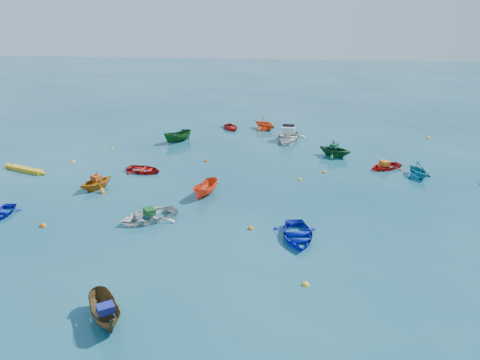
# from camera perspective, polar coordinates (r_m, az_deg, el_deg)

# --- Properties ---
(ground) EXTENTS (160.00, 160.00, 0.00)m
(ground) POSITION_cam_1_polar(r_m,az_deg,el_deg) (29.18, -1.04, -4.28)
(ground) COLOR #0A3C4D
(ground) RESTS_ON ground
(dinghy_blue_sw) EXTENTS (2.00, 2.71, 0.55)m
(dinghy_blue_sw) POSITION_cam_1_polar(r_m,az_deg,el_deg) (32.67, -27.15, -3.89)
(dinghy_blue_sw) COLOR #0D13AA
(dinghy_blue_sw) RESTS_ON ground
(dinghy_white_near) EXTENTS (4.36, 4.19, 0.74)m
(dinghy_white_near) POSITION_cam_1_polar(r_m,az_deg,el_deg) (29.11, -11.10, -4.78)
(dinghy_white_near) COLOR beige
(dinghy_white_near) RESTS_ON ground
(sampan_brown_mid) EXTENTS (2.51, 3.02, 1.12)m
(sampan_brown_mid) POSITION_cam_1_polar(r_m,az_deg,el_deg) (21.16, -15.95, -16.21)
(sampan_brown_mid) COLOR brown
(sampan_brown_mid) RESTS_ON ground
(dinghy_blue_se) EXTENTS (2.93, 3.79, 0.73)m
(dinghy_blue_se) POSITION_cam_1_polar(r_m,az_deg,el_deg) (26.63, 6.98, -7.12)
(dinghy_blue_se) COLOR #0E1DB1
(dinghy_blue_se) RESTS_ON ground
(dinghy_orange_w) EXTENTS (3.26, 3.38, 1.37)m
(dinghy_orange_w) POSITION_cam_1_polar(r_m,az_deg,el_deg) (34.57, -17.06, -1.06)
(dinghy_orange_w) COLOR #BF6A12
(dinghy_orange_w) RESTS_ON ground
(dinghy_cyan_se) EXTENTS (2.71, 2.91, 1.25)m
(dinghy_cyan_se) POSITION_cam_1_polar(r_m,az_deg,el_deg) (37.85, 20.78, 0.41)
(dinghy_cyan_se) COLOR teal
(dinghy_cyan_se) RESTS_ON ground
(dinghy_red_nw) EXTENTS (3.28, 2.70, 0.59)m
(dinghy_red_nw) POSITION_cam_1_polar(r_m,az_deg,el_deg) (37.06, -11.62, 0.97)
(dinghy_red_nw) COLOR #AA120E
(dinghy_red_nw) RESTS_ON ground
(sampan_orange_n) EXTENTS (1.90, 2.97, 1.08)m
(sampan_orange_n) POSITION_cam_1_polar(r_m,az_deg,el_deg) (32.13, -4.18, -1.85)
(sampan_orange_n) COLOR #EC3F16
(sampan_orange_n) RESTS_ON ground
(dinghy_green_n) EXTENTS (3.64, 3.47, 1.49)m
(dinghy_green_n) POSITION_cam_1_polar(r_m,az_deg,el_deg) (40.75, 11.43, 2.85)
(dinghy_green_n) COLOR #104621
(dinghy_green_n) RESTS_ON ground
(dinghy_red_ne) EXTENTS (3.35, 3.06, 0.57)m
(dinghy_red_ne) POSITION_cam_1_polar(r_m,az_deg,el_deg) (38.80, 17.26, 1.36)
(dinghy_red_ne) COLOR red
(dinghy_red_ne) RESTS_ON ground
(dinghy_red_far) EXTENTS (2.85, 3.16, 0.54)m
(dinghy_red_far) POSITION_cam_1_polar(r_m,az_deg,el_deg) (48.58, -1.15, 6.26)
(dinghy_red_far) COLOR #9E100D
(dinghy_red_far) RESTS_ON ground
(dinghy_orange_far) EXTENTS (3.56, 3.51, 1.42)m
(dinghy_orange_far) POSITION_cam_1_polar(r_m,az_deg,el_deg) (48.52, 3.01, 6.22)
(dinghy_orange_far) COLOR #F15716
(dinghy_orange_far) RESTS_ON ground
(sampan_green_far) EXTENTS (2.83, 2.98, 1.16)m
(sampan_green_far) POSITION_cam_1_polar(r_m,az_deg,el_deg) (44.43, -7.55, 4.64)
(sampan_green_far) COLOR #104615
(sampan_green_far) RESTS_ON ground
(kayak_yellow) EXTENTS (3.81, 1.81, 0.39)m
(kayak_yellow) POSITION_cam_1_polar(r_m,az_deg,el_deg) (40.04, -24.57, 0.96)
(kayak_yellow) COLOR gold
(kayak_yellow) RESTS_ON ground
(motorboat_white) EXTENTS (3.48, 4.59, 1.50)m
(motorboat_white) POSITION_cam_1_polar(r_m,az_deg,el_deg) (44.72, 5.88, 4.82)
(motorboat_white) COLOR silver
(motorboat_white) RESTS_ON ground
(tarp_green_a) EXTENTS (0.90, 0.93, 0.36)m
(tarp_green_a) POSITION_cam_1_polar(r_m,az_deg,el_deg) (28.90, -10.99, -3.76)
(tarp_green_a) COLOR #134C1D
(tarp_green_a) RESTS_ON dinghy_white_near
(tarp_blue_a) EXTENTS (0.86, 0.82, 0.33)m
(tarp_blue_a) POSITION_cam_1_polar(r_m,az_deg,el_deg) (20.61, -16.07, -14.83)
(tarp_blue_a) COLOR navy
(tarp_blue_a) RESTS_ON sampan_brown_mid
(tarp_orange_a) EXTENTS (0.84, 0.78, 0.33)m
(tarp_orange_a) POSITION_cam_1_polar(r_m,az_deg,el_deg) (34.29, -17.14, 0.27)
(tarp_orange_a) COLOR #B34512
(tarp_orange_a) RESTS_ON dinghy_orange_w
(tarp_green_b) EXTENTS (0.81, 0.88, 0.35)m
(tarp_green_b) POSITION_cam_1_polar(r_m,az_deg,el_deg) (40.51, 11.40, 4.11)
(tarp_green_b) COLOR #114726
(tarp_green_b) RESTS_ON dinghy_green_n
(tarp_orange_b) EXTENTS (0.85, 0.92, 0.36)m
(tarp_orange_b) POSITION_cam_1_polar(r_m,az_deg,el_deg) (38.59, 17.22, 1.98)
(tarp_orange_b) COLOR orange
(tarp_orange_b) RESTS_ON dinghy_red_ne
(buoy_or_a) EXTENTS (0.39, 0.39, 0.39)m
(buoy_or_a) POSITION_cam_1_polar(r_m,az_deg,el_deg) (30.13, -22.88, -5.22)
(buoy_or_a) COLOR #CE5C0B
(buoy_or_a) RESTS_ON ground
(buoy_ye_a) EXTENTS (0.34, 0.34, 0.34)m
(buoy_ye_a) POSITION_cam_1_polar(r_m,az_deg,el_deg) (22.75, 7.99, -12.57)
(buoy_ye_a) COLOR yellow
(buoy_ye_a) RESTS_ON ground
(buoy_or_b) EXTENTS (0.35, 0.35, 0.35)m
(buoy_or_b) POSITION_cam_1_polar(r_m,az_deg,el_deg) (27.49, 1.32, -5.99)
(buoy_or_b) COLOR orange
(buoy_or_b) RESTS_ON ground
(buoy_ye_b) EXTENTS (0.33, 0.33, 0.33)m
(buoy_ye_b) POSITION_cam_1_polar(r_m,az_deg,el_deg) (40.87, -19.67, 2.06)
(buoy_ye_b) COLOR yellow
(buoy_ye_b) RESTS_ON ground
(buoy_or_c) EXTENTS (0.34, 0.34, 0.34)m
(buoy_or_c) POSITION_cam_1_polar(r_m,az_deg,el_deg) (38.80, -4.08, 2.29)
(buoy_or_c) COLOR #D9640B
(buoy_or_c) RESTS_ON ground
(buoy_ye_c) EXTENTS (0.30, 0.30, 0.30)m
(buoy_ye_c) POSITION_cam_1_polar(r_m,az_deg,el_deg) (35.03, 7.36, 0.03)
(buoy_ye_c) COLOR yellow
(buoy_ye_c) RESTS_ON ground
(buoy_or_d) EXTENTS (0.33, 0.33, 0.33)m
(buoy_or_d) POSITION_cam_1_polar(r_m,az_deg,el_deg) (36.73, 10.25, 0.88)
(buoy_or_d) COLOR orange
(buoy_or_d) RESTS_ON ground
(buoy_ye_d) EXTENTS (0.32, 0.32, 0.32)m
(buoy_ye_d) POSITION_cam_1_polar(r_m,az_deg,el_deg) (43.64, -15.33, 3.74)
(buoy_ye_d) COLOR gold
(buoy_ye_d) RESTS_ON ground
(buoy_or_e) EXTENTS (0.33, 0.33, 0.33)m
(buoy_or_e) POSITION_cam_1_polar(r_m,az_deg,el_deg) (46.29, 5.91, 5.39)
(buoy_or_e) COLOR orange
(buoy_or_e) RESTS_ON ground
(buoy_ye_e) EXTENTS (0.38, 0.38, 0.38)m
(buoy_ye_e) POSITION_cam_1_polar(r_m,az_deg,el_deg) (48.62, 21.93, 4.72)
(buoy_ye_e) COLOR gold
(buoy_ye_e) RESTS_ON ground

